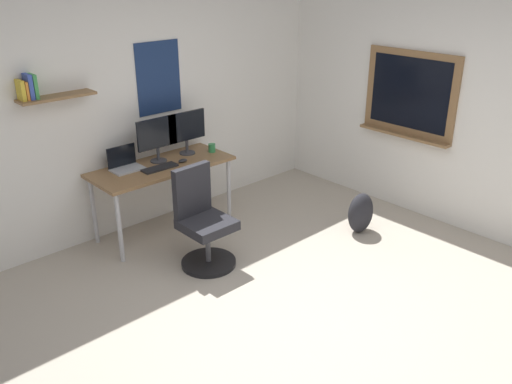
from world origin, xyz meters
TOP-DOWN VIEW (x-y plane):
  - ground_plane at (0.00, 0.00)m, footprint 5.20×5.20m
  - wall_back at (-0.00, 2.45)m, footprint 5.00×0.30m
  - wall_right at (2.45, 0.03)m, footprint 0.22×5.00m
  - desk at (0.03, 2.05)m, footprint 1.46×0.63m
  - office_chair at (-0.07, 1.25)m, footprint 0.52×0.52m
  - laptop at (-0.29, 2.20)m, footprint 0.31×0.21m
  - monitor_primary at (0.07, 2.16)m, footprint 0.46×0.17m
  - monitor_secondary at (0.44, 2.16)m, footprint 0.46×0.17m
  - keyboard at (-0.04, 1.98)m, footprint 0.37×0.13m
  - computer_mouse at (0.24, 1.98)m, footprint 0.10×0.06m
  - coffee_mug at (0.66, 2.03)m, footprint 0.08×0.08m
  - backpack at (1.54, 0.63)m, footprint 0.32×0.22m

SIDE VIEW (x-z plane):
  - ground_plane at x=0.00m, z-range 0.00..0.00m
  - backpack at x=1.54m, z-range 0.00..0.44m
  - office_chair at x=-0.07m, z-range -0.07..0.88m
  - desk at x=0.03m, z-range 0.30..1.05m
  - keyboard at x=-0.04m, z-range 0.75..0.77m
  - computer_mouse at x=0.24m, z-range 0.75..0.78m
  - coffee_mug at x=0.66m, z-range 0.75..0.84m
  - laptop at x=-0.29m, z-range 0.69..0.92m
  - monitor_primary at x=0.07m, z-range 0.79..1.25m
  - monitor_secondary at x=0.44m, z-range 0.79..1.25m
  - wall_right at x=2.45m, z-range 0.00..2.60m
  - wall_back at x=0.00m, z-range 0.00..2.60m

